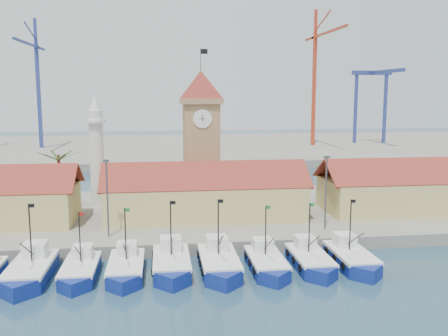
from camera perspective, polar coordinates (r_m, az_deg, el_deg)
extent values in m
plane|color=navy|center=(49.15, 0.02, -12.93)|extent=(400.00, 400.00, 0.00)
cube|color=gray|center=(71.71, -2.44, -5.38)|extent=(140.00, 32.00, 1.50)
cube|color=gray|center=(156.40, -5.13, 2.26)|extent=(240.00, 80.00, 2.00)
cube|color=navy|center=(53.13, -21.17, -11.24)|extent=(3.72, 8.42, 1.91)
cube|color=navy|center=(49.31, -22.35, -12.86)|extent=(3.72, 3.72, 1.91)
cube|color=silver|center=(52.82, -21.23, -10.26)|extent=(3.80, 8.65, 0.37)
cube|color=silver|center=(54.51, -20.75, -8.71)|extent=(2.23, 2.34, 1.49)
cylinder|color=black|center=(52.47, -21.26, -6.99)|extent=(0.15, 0.15, 5.95)
cube|color=black|center=(51.76, -21.14, -4.04)|extent=(0.53, 0.02, 0.37)
cube|color=navy|center=(52.17, -16.08, -11.43)|extent=(3.24, 7.33, 1.67)
cube|color=navy|center=(48.79, -16.74, -12.89)|extent=(3.24, 3.24, 1.67)
cube|color=silver|center=(51.90, -16.11, -10.57)|extent=(3.30, 7.53, 0.32)
cube|color=silver|center=(53.39, -15.85, -9.18)|extent=(1.94, 2.04, 1.30)
cylinder|color=black|center=(51.56, -16.16, -7.68)|extent=(0.13, 0.13, 5.18)
cube|color=#A5140F|center=(50.92, -16.01, -5.07)|extent=(0.46, 0.02, 0.32)
cube|color=navy|center=(51.66, -11.12, -11.43)|extent=(3.38, 7.64, 1.74)
cube|color=navy|center=(48.09, -11.42, -12.98)|extent=(3.37, 3.37, 1.74)
cube|color=silver|center=(51.37, -11.15, -10.52)|extent=(3.44, 7.85, 0.34)
cube|color=silver|center=(52.94, -11.04, -9.06)|extent=(2.03, 2.12, 1.35)
cylinder|color=black|center=(51.02, -11.20, -7.48)|extent=(0.14, 0.14, 5.40)
cube|color=#197226|center=(50.38, -11.01, -4.73)|extent=(0.48, 0.02, 0.34)
cube|color=navy|center=(52.04, -6.02, -11.12)|extent=(3.62, 8.20, 1.86)
cube|color=navy|center=(48.19, -5.90, -12.76)|extent=(3.62, 3.62, 1.86)
cube|color=silver|center=(51.73, -6.04, -10.15)|extent=(3.70, 8.43, 0.36)
cube|color=silver|center=(53.43, -6.10, -8.61)|extent=(2.17, 2.28, 1.45)
cylinder|color=black|center=(51.38, -6.10, -6.90)|extent=(0.14, 0.14, 5.80)
cube|color=black|center=(50.74, -5.86, -3.96)|extent=(0.52, 0.02, 0.36)
cube|color=navy|center=(51.84, -0.58, -11.14)|extent=(3.69, 8.36, 1.90)
cube|color=navy|center=(47.95, 0.02, -12.81)|extent=(3.69, 3.69, 1.90)
cube|color=silver|center=(51.53, -0.58, -10.15)|extent=(3.77, 8.59, 0.37)
cube|color=silver|center=(53.24, -0.85, -8.57)|extent=(2.22, 2.32, 1.48)
cylinder|color=black|center=(51.16, -0.66, -6.82)|extent=(0.15, 0.15, 5.91)
cube|color=black|center=(50.54, -0.37, -3.81)|extent=(0.53, 0.02, 0.37)
cube|color=navy|center=(52.28, 4.84, -11.06)|extent=(3.34, 7.56, 1.72)
cube|color=navy|center=(48.82, 5.80, -12.52)|extent=(3.34, 3.34, 1.72)
cube|color=silver|center=(52.00, 4.86, -10.17)|extent=(3.41, 7.77, 0.33)
cube|color=silver|center=(53.52, 4.44, -8.75)|extent=(2.01, 2.10, 1.34)
cylinder|color=black|center=(51.65, 4.78, -7.19)|extent=(0.13, 0.13, 5.35)
cube|color=#197226|center=(51.09, 5.08, -4.49)|extent=(0.48, 0.02, 0.33)
cube|color=navy|center=(53.62, 9.77, -10.64)|extent=(3.38, 7.65, 1.74)
cube|color=navy|center=(50.20, 11.08, -12.03)|extent=(3.38, 3.38, 1.74)
cube|color=silver|center=(53.34, 9.80, -9.76)|extent=(3.45, 7.86, 0.34)
cube|color=silver|center=(54.85, 9.23, -8.38)|extent=(2.03, 2.13, 1.35)
cylinder|color=black|center=(53.01, 9.72, -6.82)|extent=(0.14, 0.14, 5.41)
cube|color=#197226|center=(52.47, 10.04, -4.16)|extent=(0.48, 0.02, 0.34)
cube|color=navy|center=(55.11, 14.29, -10.23)|extent=(3.50, 7.93, 1.80)
cube|color=navy|center=(51.66, 15.93, -11.58)|extent=(3.50, 3.50, 1.80)
cube|color=silver|center=(54.83, 14.32, -9.34)|extent=(3.57, 8.15, 0.35)
cube|color=silver|center=(56.36, 13.61, -7.97)|extent=(2.10, 2.20, 1.40)
cylinder|color=black|center=(54.50, 14.24, -6.38)|extent=(0.14, 0.14, 5.60)
cube|color=black|center=(53.99, 14.58, -3.69)|extent=(0.50, 0.02, 0.35)
cube|color=tan|center=(67.15, -2.16, -3.71)|extent=(26.00, 10.00, 4.50)
cube|color=maroon|center=(64.00, -1.98, -0.90)|extent=(27.04, 5.13, 3.21)
cube|color=maroon|center=(68.92, -2.37, -0.22)|extent=(27.04, 5.13, 3.21)
cube|color=tan|center=(76.86, 22.37, -2.79)|extent=(30.00, 10.00, 4.50)
cube|color=maroon|center=(74.12, 23.48, -0.31)|extent=(31.20, 5.13, 3.21)
cube|color=maroon|center=(78.40, 21.62, 0.25)|extent=(31.20, 5.13, 3.21)
cube|color=#A07D52|center=(72.17, -2.62, 1.37)|extent=(5.00, 5.00, 15.00)
cube|color=#A07D52|center=(71.62, -2.66, 7.66)|extent=(5.80, 5.80, 0.80)
pyramid|color=maroon|center=(71.62, -2.67, 9.50)|extent=(5.80, 5.80, 4.00)
cylinder|color=white|center=(69.15, -2.47, 5.64)|extent=(2.60, 0.15, 2.60)
cube|color=black|center=(69.07, -2.47, 5.64)|extent=(0.08, 0.02, 1.00)
cube|color=black|center=(69.07, -2.47, 5.64)|extent=(0.80, 0.02, 0.08)
cylinder|color=#3F3F44|center=(71.76, -2.69, 12.29)|extent=(0.10, 0.10, 3.00)
cube|color=black|center=(71.89, -2.29, 13.17)|extent=(1.00, 0.03, 0.70)
cylinder|color=silver|center=(74.54, -14.31, 0.96)|extent=(2.00, 2.00, 14.00)
cylinder|color=silver|center=(74.05, -14.47, 5.18)|extent=(3.00, 3.00, 0.40)
cone|color=silver|center=(73.95, -14.54, 7.19)|extent=(1.80, 1.80, 2.40)
cylinder|color=brown|center=(73.82, -18.27, -1.64)|extent=(0.44, 0.44, 8.00)
cube|color=#2B561D|center=(73.02, -17.33, 1.32)|extent=(2.80, 0.35, 1.18)
cube|color=#2B561D|center=(74.33, -17.70, 1.42)|extent=(1.71, 2.60, 1.18)
cube|color=#2B561D|center=(74.60, -18.76, 1.40)|extent=(1.71, 2.60, 1.18)
cube|color=#2B561D|center=(73.56, -19.47, 1.27)|extent=(2.80, 0.35, 1.18)
cube|color=#2B561D|center=(72.24, -19.13, 1.16)|extent=(1.71, 2.60, 1.18)
cube|color=#2B561D|center=(71.96, -18.04, 1.18)|extent=(1.71, 2.60, 1.18)
cylinder|color=#3F3F44|center=(58.93, -13.18, -3.43)|extent=(0.20, 0.20, 9.00)
cube|color=#3F3F44|center=(58.20, -13.33, 0.82)|extent=(0.70, 0.25, 0.25)
cylinder|color=#3F3F44|center=(61.87, 11.55, -2.81)|extent=(0.20, 0.20, 9.00)
cube|color=#3F3F44|center=(61.17, 11.67, 1.24)|extent=(0.70, 0.25, 0.25)
cube|color=navy|center=(157.35, -20.41, 7.71)|extent=(1.00, 1.00, 30.33)
cube|color=navy|center=(148.04, -21.60, 13.12)|extent=(0.60, 25.45, 0.60)
cube|color=navy|center=(162.77, -20.27, 12.72)|extent=(0.60, 10.00, 0.60)
cube|color=navy|center=(158.35, -20.77, 14.47)|extent=(0.80, 0.80, 7.00)
cube|color=#B4351B|center=(157.60, 10.24, 8.76)|extent=(1.00, 1.00, 33.95)
cube|color=#B4351B|center=(147.57, 11.80, 14.96)|extent=(0.60, 28.95, 0.60)
cube|color=#B4351B|center=(163.26, 9.85, 14.37)|extent=(0.60, 10.00, 0.60)
cube|color=#B4351B|center=(159.05, 10.44, 16.15)|extent=(0.80, 0.80, 7.00)
cube|color=navy|center=(167.67, 14.80, 6.55)|extent=(0.90, 0.90, 22.00)
cube|color=navy|center=(171.66, 17.92, 6.46)|extent=(0.90, 0.90, 22.00)
cube|color=navy|center=(169.66, 16.55, 10.39)|extent=(13.00, 1.40, 1.40)
cube|color=navy|center=(160.55, 18.00, 10.45)|extent=(1.40, 22.00, 1.00)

